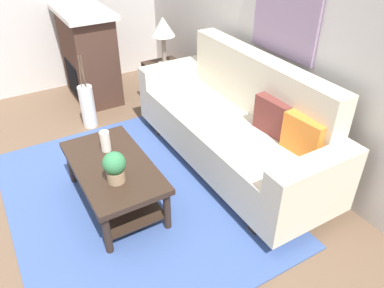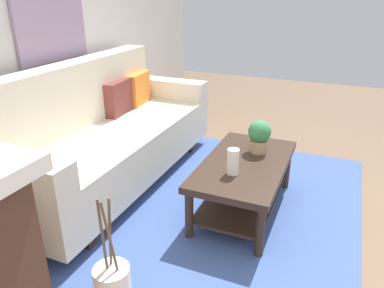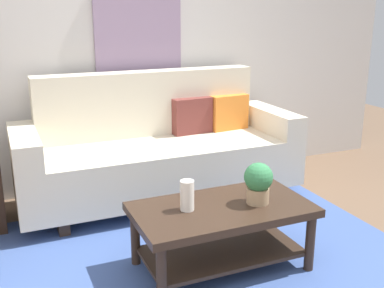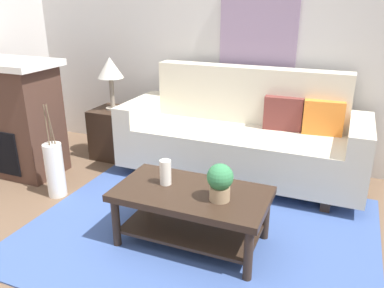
{
  "view_description": "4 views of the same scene",
  "coord_description": "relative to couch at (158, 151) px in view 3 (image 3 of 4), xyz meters",
  "views": [
    {
      "loc": [
        2.47,
        -0.35,
        2.28
      ],
      "look_at": [
        0.2,
        0.99,
        0.53
      ],
      "focal_mm": 34.84,
      "sensor_mm": 36.0,
      "label": 1
    },
    {
      "loc": [
        -2.47,
        -0.28,
        1.65
      ],
      "look_at": [
        0.06,
        0.8,
        0.47
      ],
      "focal_mm": 34.53,
      "sensor_mm": 36.0,
      "label": 2
    },
    {
      "loc": [
        -1.21,
        -2.03,
        1.6
      ],
      "look_at": [
        0.08,
        1.0,
        0.64
      ],
      "focal_mm": 43.73,
      "sensor_mm": 36.0,
      "label": 3
    },
    {
      "loc": [
        0.94,
        -1.94,
        1.72
      ],
      "look_at": [
        -0.23,
        0.91,
        0.55
      ],
      "focal_mm": 36.28,
      "sensor_mm": 36.0,
      "label": 4
    }
  ],
  "objects": [
    {
      "name": "wall_back",
      "position": [
        -0.02,
        0.54,
        0.92
      ],
      "size": [
        5.44,
        0.1,
        2.7
      ],
      "primitive_type": "cube",
      "color": "silver",
      "rests_on": "ground_plane"
    },
    {
      "name": "area_rug",
      "position": [
        -0.02,
        -1.08,
        -0.43
      ],
      "size": [
        2.63,
        2.09,
        0.01
      ],
      "primitive_type": "cube",
      "color": "#3D5693",
      "rests_on": "ground_plane"
    },
    {
      "name": "couch",
      "position": [
        0.0,
        0.0,
        0.0
      ],
      "size": [
        2.34,
        0.84,
        1.08
      ],
      "color": "beige",
      "rests_on": "ground_plane"
    },
    {
      "name": "throw_pillow_maroon",
      "position": [
        0.37,
        0.12,
        0.25
      ],
      "size": [
        0.37,
        0.15,
        0.32
      ],
      "primitive_type": "cube",
      "rotation": [
        0.0,
        0.0,
        0.08
      ],
      "color": "brown",
      "rests_on": "couch"
    },
    {
      "name": "throw_pillow_orange",
      "position": [
        0.74,
        0.12,
        0.25
      ],
      "size": [
        0.37,
        0.16,
        0.32
      ],
      "primitive_type": "cube",
      "rotation": [
        0.0,
        0.0,
        0.1
      ],
      "color": "orange",
      "rests_on": "couch"
    },
    {
      "name": "coffee_table",
      "position": [
        -0.01,
        -1.24,
        -0.12
      ],
      "size": [
        1.1,
        0.6,
        0.43
      ],
      "color": "#332319",
      "rests_on": "ground_plane"
    },
    {
      "name": "tabletop_vase",
      "position": [
        -0.23,
        -1.21,
        0.09
      ],
      "size": [
        0.08,
        0.08,
        0.19
      ],
      "primitive_type": "cylinder",
      "color": "white",
      "rests_on": "coffee_table"
    },
    {
      "name": "potted_plant_tabletop",
      "position": [
        0.21,
        -1.29,
        0.14
      ],
      "size": [
        0.18,
        0.18,
        0.26
      ],
      "color": "tan",
      "rests_on": "coffee_table"
    },
    {
      "name": "framed_painting",
      "position": [
        -0.0,
        0.47,
        0.99
      ],
      "size": [
        0.79,
        0.03,
        0.71
      ],
      "primitive_type": "cube",
      "color": "gray"
    }
  ]
}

